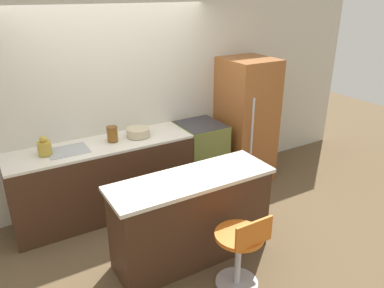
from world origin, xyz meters
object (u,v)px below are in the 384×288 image
Objects in this scene: refrigerator at (246,120)px; stool_chair at (240,250)px; mixing_bowl at (138,132)px; oven_range at (201,155)px; kettle at (44,147)px.

refrigerator reaches higher than stool_chair.
refrigerator is at bearing -2.05° from mixing_bowl.
mixing_bowl reaches higher than oven_range.
kettle is at bearing 179.51° from oven_range.
mixing_bowl is (-1.66, 0.06, 0.11)m from refrigerator.
stool_chair is at bearing -84.60° from mixing_bowl.
oven_range is at bearing -0.49° from kettle.
refrigerator reaches higher than oven_range.
oven_range is at bearing -1.08° from mixing_bowl.
stool_chair is 2.00m from mixing_bowl.
mixing_bowl is at bearing 0.00° from kettle.
refrigerator is 8.14× the size of kettle.
mixing_bowl is at bearing 177.95° from refrigerator.
kettle is (-1.29, 1.91, 0.62)m from stool_chair.
refrigerator is at bearing -3.24° from oven_range.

